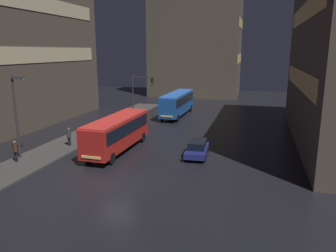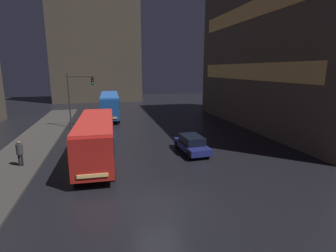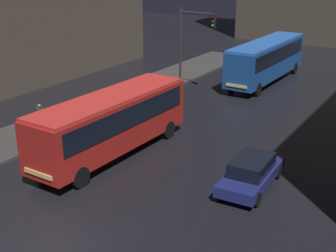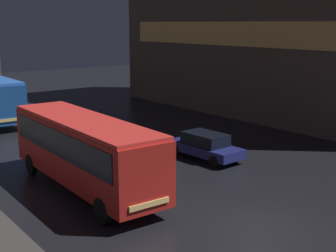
# 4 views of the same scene
# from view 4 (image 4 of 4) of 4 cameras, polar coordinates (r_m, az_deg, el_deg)

# --- Properties ---
(ground_plane) EXTENTS (120.00, 120.00, 0.00)m
(ground_plane) POSITION_cam_4_polar(r_m,az_deg,el_deg) (17.69, 10.92, -12.04)
(ground_plane) COLOR black
(bus_near) EXTENTS (2.69, 10.13, 3.24)m
(bus_near) POSITION_cam_4_polar(r_m,az_deg,el_deg) (20.72, -10.18, -2.48)
(bus_near) COLOR #AD1E19
(bus_near) RESTS_ON ground
(car_taxi) EXTENTS (1.98, 4.47, 1.43)m
(car_taxi) POSITION_cam_4_polar(r_m,az_deg,el_deg) (25.59, 4.54, -2.38)
(car_taxi) COLOR navy
(car_taxi) RESTS_ON ground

